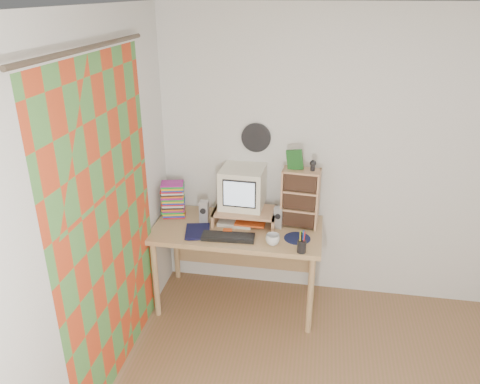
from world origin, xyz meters
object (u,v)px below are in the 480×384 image
at_px(desk, 238,238).
at_px(diary, 186,230).
at_px(keyboard, 228,237).
at_px(mug, 273,240).
at_px(dvd_stack, 173,202).
at_px(cd_rack, 300,198).
at_px(crt_monitor, 242,189).

relative_size(desk, diary, 5.90).
bearing_deg(keyboard, diary, 172.00).
bearing_deg(mug, keyboard, 174.62).
distance_m(dvd_stack, cd_rack, 1.10).
xyz_separation_m(cd_rack, mug, (-0.18, -0.35, -0.21)).
bearing_deg(crt_monitor, cd_rack, -0.24).
bearing_deg(cd_rack, keyboard, -143.92).
height_order(crt_monitor, keyboard, crt_monitor).
distance_m(dvd_stack, mug, 0.98).
relative_size(mug, diary, 0.46).
bearing_deg(diary, cd_rack, 5.88).
bearing_deg(cd_rack, diary, -156.70).
bearing_deg(keyboard, crt_monitor, 78.33).
distance_m(desk, keyboard, 0.30).
relative_size(crt_monitor, diary, 1.50).
bearing_deg(dvd_stack, mug, -34.43).
xyz_separation_m(keyboard, mug, (0.36, -0.03, 0.03)).
distance_m(desk, dvd_stack, 0.65).
bearing_deg(keyboard, cd_rack, 27.48).
relative_size(dvd_stack, cd_rack, 0.54).
xyz_separation_m(desk, keyboard, (-0.04, -0.26, 0.15)).
xyz_separation_m(dvd_stack, mug, (0.91, -0.35, -0.09)).
bearing_deg(keyboard, desk, 78.52).
xyz_separation_m(desk, mug, (0.32, -0.29, 0.18)).
relative_size(desk, crt_monitor, 3.93).
bearing_deg(keyboard, mug, -8.52).
bearing_deg(desk, cd_rack, 7.18).
relative_size(crt_monitor, mug, 3.23).
xyz_separation_m(crt_monitor, keyboard, (-0.05, -0.34, -0.28)).
bearing_deg(mug, crt_monitor, 129.17).
bearing_deg(cd_rack, dvd_stack, -174.52).
distance_m(mug, diary, 0.72).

